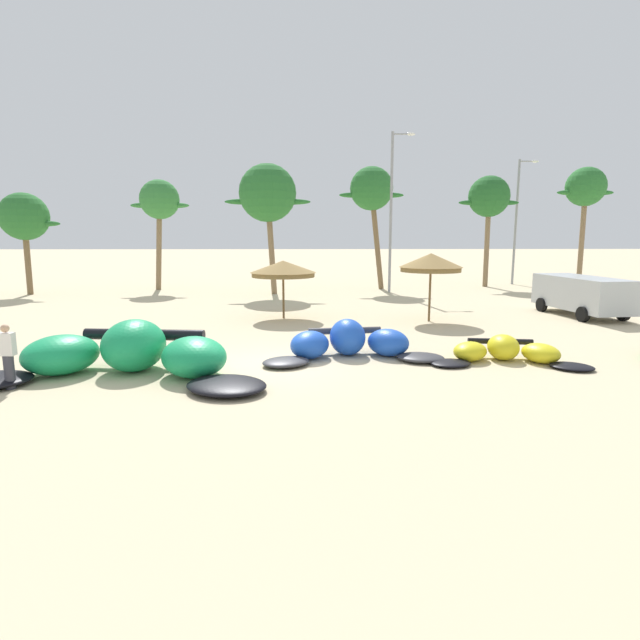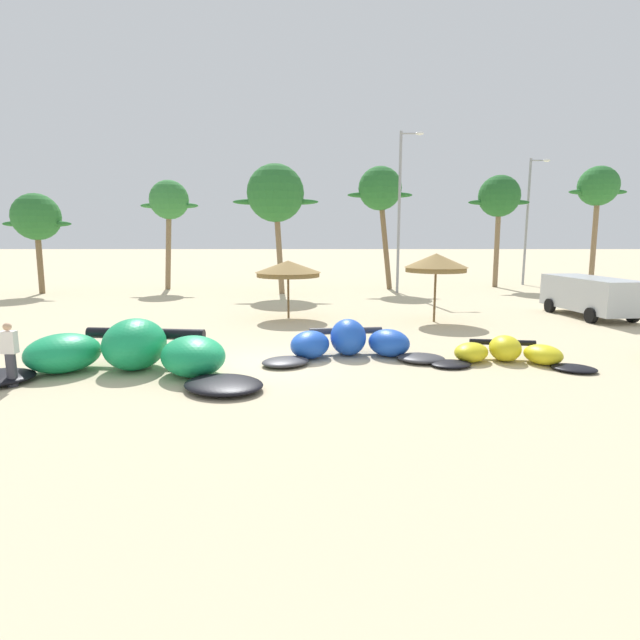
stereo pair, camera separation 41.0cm
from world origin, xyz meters
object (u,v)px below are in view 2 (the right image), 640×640
object	(u,v)px
beach_umbrella_middle	(435,263)
lamppost_west	(400,206)
kite_left_of_center	(348,343)
beach_umbrella_near_van	(287,269)
palm_left_of_gap	(274,194)
palm_center_left	(379,190)
lamppost_west_center	(527,216)
person_near_kites	(8,355)
parked_van	(587,293)
kite_center	(505,353)
palm_left	(168,202)
palm_center_right	(498,198)
palm_leftmost	(35,218)
palm_right_of_gap	(597,188)
kite_left	(126,354)

from	to	relation	value
beach_umbrella_middle	lamppost_west	bearing A→B (deg)	88.87
kite_left_of_center	lamppost_west	bearing A→B (deg)	76.54
beach_umbrella_near_van	palm_left_of_gap	size ratio (longest dim) A/B	0.36
beach_umbrella_near_van	palm_center_left	world-z (taller)	palm_center_left
kite_left_of_center	lamppost_west_center	distance (m)	28.24
beach_umbrella_middle	person_near_kites	bearing A→B (deg)	-142.90
parked_van	kite_center	bearing A→B (deg)	-128.72
palm_left	lamppost_west_center	bearing A→B (deg)	7.08
beach_umbrella_near_van	palm_center_right	size ratio (longest dim) A/B	0.37
palm_center_left	palm_leftmost	bearing A→B (deg)	-172.96
kite_center	parked_van	distance (m)	11.13
beach_umbrella_near_van	palm_left	world-z (taller)	palm_left
beach_umbrella_near_van	palm_left	size ratio (longest dim) A/B	0.40
person_near_kites	palm_right_of_gap	world-z (taller)	palm_right_of_gap
beach_umbrella_near_van	palm_left_of_gap	bearing A→B (deg)	97.93
kite_center	palm_left_of_gap	size ratio (longest dim) A/B	0.58
beach_umbrella_near_van	person_near_kites	size ratio (longest dim) A/B	1.85
palm_left	palm_right_of_gap	world-z (taller)	palm_right_of_gap
kite_center	kite_left	bearing A→B (deg)	-173.81
parked_van	palm_center_right	distance (m)	14.79
kite_center	lamppost_west_center	bearing A→B (deg)	67.05
parked_van	palm_leftmost	size ratio (longest dim) A/B	0.82
beach_umbrella_middle	kite_left	bearing A→B (deg)	-140.66
palm_left_of_gap	lamppost_west_center	distance (m)	19.64
beach_umbrella_near_van	palm_center_left	bearing A→B (deg)	66.18
kite_center	palm_center_right	world-z (taller)	palm_center_right
palm_center_right	palm_left_of_gap	bearing A→B (deg)	-164.64
palm_left_of_gap	palm_right_of_gap	world-z (taller)	palm_right_of_gap
palm_center_right	lamppost_west	size ratio (longest dim) A/B	0.78
palm_leftmost	lamppost_west	world-z (taller)	lamppost_west
lamppost_west	lamppost_west_center	size ratio (longest dim) A/B	1.09
beach_umbrella_middle	lamppost_west	size ratio (longest dim) A/B	0.29
palm_left	palm_center_right	xyz separation A→B (m)	(23.31, 1.47, 0.38)
person_near_kites	parked_van	bearing A→B (deg)	28.64
person_near_kites	palm_leftmost	bearing A→B (deg)	116.92
beach_umbrella_near_van	beach_umbrella_middle	distance (m)	6.56
palm_right_of_gap	palm_left	bearing A→B (deg)	-178.00
palm_left_of_gap	palm_leftmost	bearing A→B (deg)	179.86
kite_left_of_center	beach_umbrella_near_van	world-z (taller)	beach_umbrella_near_van
beach_umbrella_middle	palm_left	bearing A→B (deg)	138.39
parked_van	lamppost_west_center	bearing A→B (deg)	77.97
kite_left_of_center	lamppost_west_center	world-z (taller)	lamppost_west_center
kite_left_of_center	beach_umbrella_near_van	size ratio (longest dim) A/B	1.91
beach_umbrella_near_van	palm_leftmost	bearing A→B (deg)	149.33
parked_van	palm_center_right	size ratio (longest dim) A/B	0.66
palm_center_left	palm_right_of_gap	world-z (taller)	palm_right_of_gap
beach_umbrella_near_van	person_near_kites	xyz separation A→B (m)	(-6.26, -10.65, -1.45)
palm_left	palm_right_of_gap	xyz separation A→B (m)	(30.13, 1.05, 1.00)
kite_left	palm_leftmost	bearing A→B (deg)	123.68
palm_center_left	person_near_kites	bearing A→B (deg)	-116.96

